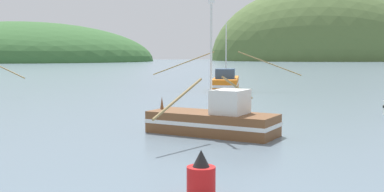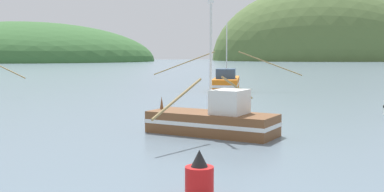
{
  "view_description": "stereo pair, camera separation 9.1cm",
  "coord_description": "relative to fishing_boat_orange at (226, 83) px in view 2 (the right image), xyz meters",
  "views": [
    {
      "loc": [
        -0.15,
        -6.17,
        4.17
      ],
      "look_at": [
        3.66,
        23.89,
        1.4
      ],
      "focal_mm": 44.12,
      "sensor_mm": 36.0,
      "label": 1
    },
    {
      "loc": [
        -0.06,
        -6.18,
        4.17
      ],
      "look_at": [
        3.66,
        23.89,
        1.4
      ],
      "focal_mm": 44.12,
      "sensor_mm": 36.0,
      "label": 2
    }
  ],
  "objects": [
    {
      "name": "fishing_boat_brown",
      "position": [
        -6.05,
        -27.2,
        -0.14
      ],
      "size": [
        6.85,
        8.82,
        6.86
      ],
      "rotation": [
        0.0,
        0.0,
        2.51
      ],
      "color": "brown",
      "rests_on": "ground"
    },
    {
      "name": "hill_far_left",
      "position": [
        95.32,
        208.4,
        -0.88
      ],
      "size": [
        122.7,
        98.16,
        84.3
      ],
      "primitive_type": "ellipsoid",
      "color": "#516B38",
      "rests_on": "ground"
    },
    {
      "name": "fishing_boat_orange",
      "position": [
        0.0,
        0.0,
        0.0
      ],
      "size": [
        15.88,
        9.98,
        7.54
      ],
      "rotation": [
        0.0,
        0.0,
        1.32
      ],
      "color": "orange",
      "rests_on": "ground"
    },
    {
      "name": "hill_mid_right",
      "position": [
        -64.19,
        192.67,
        -0.88
      ],
      "size": [
        129.57,
        103.65,
        38.98
      ],
      "primitive_type": "ellipsoid",
      "color": "#386633",
      "rests_on": "ground"
    },
    {
      "name": "channel_buoy",
      "position": [
        -8.24,
        -37.49,
        -0.33
      ],
      "size": [
        0.85,
        0.85,
        1.38
      ],
      "color": "red",
      "rests_on": "ground"
    }
  ]
}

